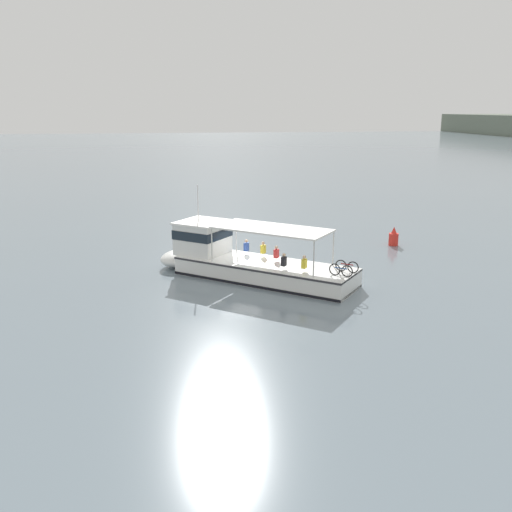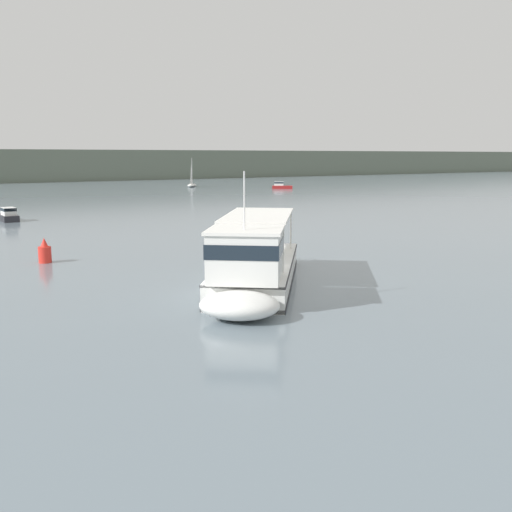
% 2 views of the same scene
% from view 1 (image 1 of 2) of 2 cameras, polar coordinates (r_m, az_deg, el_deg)
% --- Properties ---
extents(ground_plane, '(400.00, 400.00, 0.00)m').
position_cam_1_polar(ground_plane, '(34.61, -1.64, -1.71)').
color(ground_plane, slate).
extents(ferry_main, '(10.36, 11.85, 5.32)m').
position_cam_1_polar(ferry_main, '(33.63, -1.50, -0.41)').
color(ferry_main, white).
rests_on(ferry_main, ground).
extents(channel_buoy, '(0.70, 0.70, 1.40)m').
position_cam_1_polar(channel_buoy, '(42.60, 13.81, 1.81)').
color(channel_buoy, red).
rests_on(channel_buoy, ground).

